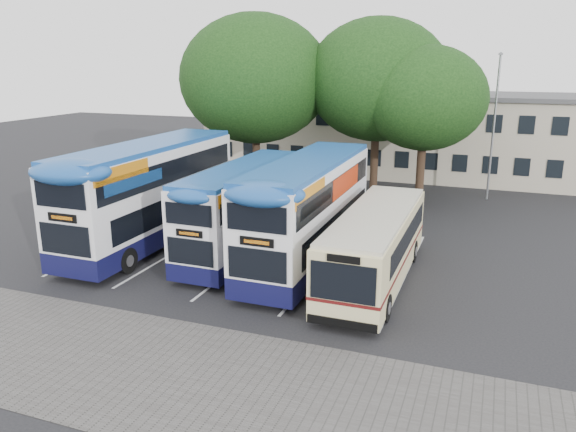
% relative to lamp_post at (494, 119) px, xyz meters
% --- Properties ---
extents(ground, '(120.00, 120.00, 0.00)m').
position_rel_lamp_post_xyz_m(ground, '(-6.00, -19.97, -5.08)').
color(ground, black).
rests_on(ground, ground).
extents(paving_strip, '(40.00, 6.00, 0.01)m').
position_rel_lamp_post_xyz_m(paving_strip, '(-8.00, -24.97, -5.08)').
color(paving_strip, '#595654').
rests_on(paving_strip, ground).
extents(bay_lines, '(14.12, 11.00, 0.01)m').
position_rel_lamp_post_xyz_m(bay_lines, '(-9.75, -14.97, -5.08)').
color(bay_lines, silver).
rests_on(bay_lines, ground).
extents(depot_building, '(32.40, 8.40, 6.20)m').
position_rel_lamp_post_xyz_m(depot_building, '(-6.00, 7.02, -1.93)').
color(depot_building, '#C0B29B').
rests_on(depot_building, ground).
extents(lamp_post, '(0.25, 1.05, 9.06)m').
position_rel_lamp_post_xyz_m(lamp_post, '(0.00, 0.00, 0.00)').
color(lamp_post, gray).
rests_on(lamp_post, ground).
extents(tree_left, '(9.57, 9.57, 11.52)m').
position_rel_lamp_post_xyz_m(tree_left, '(-14.50, -3.53, 2.36)').
color(tree_left, black).
rests_on(tree_left, ground).
extents(tree_mid, '(8.87, 8.87, 11.20)m').
position_rel_lamp_post_xyz_m(tree_mid, '(-6.99, -1.83, 2.33)').
color(tree_mid, black).
rests_on(tree_mid, ground).
extents(tree_right, '(7.15, 7.15, 9.52)m').
position_rel_lamp_post_xyz_m(tree_right, '(-3.87, -3.25, 1.38)').
color(tree_right, black).
rests_on(tree_right, ground).
extents(bus_dd_left, '(2.83, 11.69, 4.87)m').
position_rel_lamp_post_xyz_m(bus_dd_left, '(-14.98, -14.98, -2.40)').
color(bus_dd_left, '#10103B').
rests_on(bus_dd_left, ground).
extents(bus_dd_mid, '(2.36, 9.76, 4.06)m').
position_rel_lamp_post_xyz_m(bus_dd_mid, '(-10.20, -14.70, -2.85)').
color(bus_dd_mid, '#10103B').
rests_on(bus_dd_mid, ground).
extents(bus_dd_right, '(2.66, 10.97, 4.57)m').
position_rel_lamp_post_xyz_m(bus_dd_right, '(-7.05, -14.94, -2.56)').
color(bus_dd_right, '#10103B').
rests_on(bus_dd_right, ground).
extents(bus_single, '(2.49, 9.80, 2.92)m').
position_rel_lamp_post_xyz_m(bus_single, '(-3.83, -16.10, -3.43)').
color(bus_single, beige).
rests_on(bus_single, ground).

